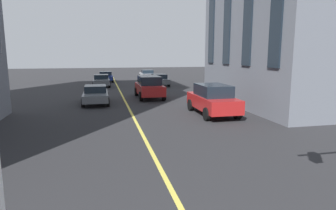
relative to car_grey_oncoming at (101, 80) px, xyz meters
name	(u,v)px	position (x,y,z in m)	size (l,w,h in m)	color
lane_centre_line	(128,106)	(-13.62, -1.81, -0.70)	(80.00, 0.16, 0.01)	#D8C64C
car_grey_oncoming	(101,80)	(0.00, 0.00, 0.00)	(4.40, 1.95, 1.37)	slate
car_red_far	(213,99)	(-17.97, -6.71, 0.27)	(4.70, 2.14, 1.88)	#B21E1E
car_grey_mid	(96,94)	(-12.07, 0.46, 0.00)	(4.40, 1.95, 1.37)	slate
car_red_near	(149,87)	(-10.16, -3.98, 0.27)	(4.70, 2.14, 1.88)	#B21E1E
car_silver_parked_a	(147,74)	(8.80, -6.71, 0.00)	(4.40, 1.95, 1.37)	#B7BABF
car_grey_parked_b	(159,80)	(-0.49, -6.71, 0.00)	(4.40, 1.95, 1.37)	slate
car_blue_trailing	(106,76)	(5.97, -0.58, 0.00)	(4.40, 1.95, 1.37)	navy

